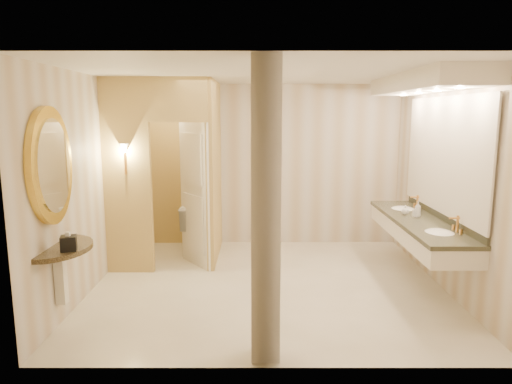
{
  "coord_description": "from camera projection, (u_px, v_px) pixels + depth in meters",
  "views": [
    {
      "loc": [
        -0.15,
        -5.7,
        2.22
      ],
      "look_at": [
        -0.16,
        0.2,
        1.2
      ],
      "focal_mm": 32.0,
      "sensor_mm": 36.0,
      "label": 1
    }
  ],
  "objects": [
    {
      "name": "wall_sconce",
      "position": [
        125.0,
        150.0,
        6.13
      ],
      "size": [
        0.14,
        0.14,
        0.42
      ],
      "color": "#CA8D41",
      "rests_on": "toilet_closet"
    },
    {
      "name": "soap_bottle_b",
      "position": [
        405.0,
        210.0,
        6.14
      ],
      "size": [
        0.12,
        0.12,
        0.12
      ],
      "primitive_type": "imported",
      "rotation": [
        0.0,
        0.0,
        -0.38
      ],
      "color": "silver",
      "rests_on": "vanity"
    },
    {
      "name": "pillar",
      "position": [
        266.0,
        214.0,
        3.99
      ],
      "size": [
        0.26,
        0.26,
        2.7
      ],
      "primitive_type": "cube",
      "color": "silver",
      "rests_on": "floor"
    },
    {
      "name": "wall_right",
      "position": [
        446.0,
        183.0,
        5.77
      ],
      "size": [
        0.02,
        4.0,
        2.7
      ],
      "primitive_type": "cube",
      "color": "beige",
      "rests_on": "floor"
    },
    {
      "name": "wall_back",
      "position": [
        265.0,
        165.0,
        7.74
      ],
      "size": [
        4.5,
        0.02,
        2.7
      ],
      "primitive_type": "cube",
      "color": "beige",
      "rests_on": "floor"
    },
    {
      "name": "console_shelf",
      "position": [
        53.0,
        202.0,
        4.61
      ],
      "size": [
        0.91,
        0.91,
        1.91
      ],
      "color": "black",
      "rests_on": "floor"
    },
    {
      "name": "ceiling",
      "position": [
        269.0,
        73.0,
        5.54
      ],
      "size": [
        4.5,
        4.5,
        0.0
      ],
      "primitive_type": "plane",
      "rotation": [
        3.14,
        0.0,
        0.0
      ],
      "color": "silver",
      "rests_on": "wall_back"
    },
    {
      "name": "toilet_closet",
      "position": [
        190.0,
        171.0,
        6.71
      ],
      "size": [
        1.5,
        1.55,
        2.7
      ],
      "color": "#CBBF6A",
      "rests_on": "floor"
    },
    {
      "name": "tissue_box",
      "position": [
        69.0,
        243.0,
        4.51
      ],
      "size": [
        0.18,
        0.18,
        0.15
      ],
      "primitive_type": "cube",
      "rotation": [
        0.0,
        0.0,
        0.29
      ],
      "color": "black",
      "rests_on": "console_shelf"
    },
    {
      "name": "soap_bottle_c",
      "position": [
        418.0,
        209.0,
        5.97
      ],
      "size": [
        0.1,
        0.1,
        0.21
      ],
      "primitive_type": "imported",
      "rotation": [
        0.0,
        0.0,
        -0.27
      ],
      "color": "#C6B28C",
      "rests_on": "vanity"
    },
    {
      "name": "vanity",
      "position": [
        425.0,
        161.0,
        5.74
      ],
      "size": [
        0.75,
        2.63,
        2.09
      ],
      "color": "silver",
      "rests_on": "floor"
    },
    {
      "name": "soap_bottle_a",
      "position": [
        415.0,
        212.0,
        6.0
      ],
      "size": [
        0.07,
        0.07,
        0.14
      ],
      "primitive_type": "imported",
      "rotation": [
        0.0,
        0.0,
        -0.11
      ],
      "color": "beige",
      "rests_on": "vanity"
    },
    {
      "name": "wall_left",
      "position": [
        91.0,
        183.0,
        5.77
      ],
      "size": [
        0.02,
        4.0,
        2.7
      ],
      "primitive_type": "cube",
      "color": "beige",
      "rests_on": "floor"
    },
    {
      "name": "toilet",
      "position": [
        197.0,
        228.0,
        7.28
      ],
      "size": [
        0.47,
        0.82,
        0.83
      ],
      "primitive_type": "imported",
      "rotation": [
        0.0,
        0.0,
        3.15
      ],
      "color": "white",
      "rests_on": "floor"
    },
    {
      "name": "floor",
      "position": [
        268.0,
        284.0,
        6.0
      ],
      "size": [
        4.5,
        4.5,
        0.0
      ],
      "primitive_type": "plane",
      "color": "silver",
      "rests_on": "ground"
    },
    {
      "name": "wall_front",
      "position": [
        275.0,
        219.0,
        3.8
      ],
      "size": [
        4.5,
        0.02,
        2.7
      ],
      "primitive_type": "cube",
      "color": "beige",
      "rests_on": "floor"
    }
  ]
}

